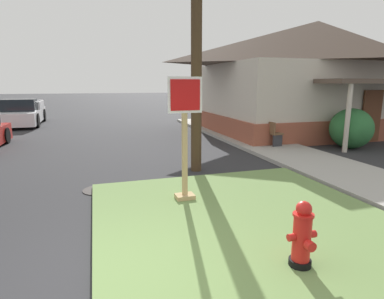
{
  "coord_description": "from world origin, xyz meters",
  "views": [
    {
      "loc": [
        0.03,
        -3.31,
        2.28
      ],
      "look_at": [
        1.93,
        2.89,
        0.94
      ],
      "focal_mm": 29.61,
      "sensor_mm": 36.0,
      "label": 1
    }
  ],
  "objects_px": {
    "fire_hydrant": "(302,236)",
    "manhole_cover": "(99,190)",
    "street_bench": "(266,131)",
    "stop_sign": "(185,143)",
    "pickup_truck_white": "(22,114)"
  },
  "relations": [
    {
      "from": "stop_sign",
      "to": "street_bench",
      "type": "bearing_deg",
      "value": 46.18
    },
    {
      "from": "stop_sign",
      "to": "pickup_truck_white",
      "type": "bearing_deg",
      "value": 111.14
    },
    {
      "from": "stop_sign",
      "to": "manhole_cover",
      "type": "bearing_deg",
      "value": 142.0
    },
    {
      "from": "stop_sign",
      "to": "pickup_truck_white",
      "type": "height_order",
      "value": "stop_sign"
    },
    {
      "from": "fire_hydrant",
      "to": "stop_sign",
      "type": "bearing_deg",
      "value": 105.22
    },
    {
      "from": "stop_sign",
      "to": "manhole_cover",
      "type": "height_order",
      "value": "stop_sign"
    },
    {
      "from": "fire_hydrant",
      "to": "street_bench",
      "type": "distance_m",
      "value": 8.15
    },
    {
      "from": "manhole_cover",
      "to": "street_bench",
      "type": "relative_size",
      "value": 0.46
    },
    {
      "from": "stop_sign",
      "to": "fire_hydrant",
      "type": "bearing_deg",
      "value": -74.78
    },
    {
      "from": "fire_hydrant",
      "to": "manhole_cover",
      "type": "height_order",
      "value": "fire_hydrant"
    },
    {
      "from": "fire_hydrant",
      "to": "manhole_cover",
      "type": "relative_size",
      "value": 1.2
    },
    {
      "from": "fire_hydrant",
      "to": "stop_sign",
      "type": "distance_m",
      "value": 2.85
    },
    {
      "from": "fire_hydrant",
      "to": "pickup_truck_white",
      "type": "bearing_deg",
      "value": 110.24
    },
    {
      "from": "manhole_cover",
      "to": "street_bench",
      "type": "bearing_deg",
      "value": 29.11
    },
    {
      "from": "stop_sign",
      "to": "pickup_truck_white",
      "type": "relative_size",
      "value": 0.44
    }
  ]
}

